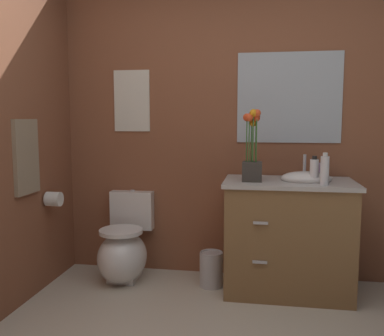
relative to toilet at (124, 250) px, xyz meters
The scene contains 12 objects.
wall_back 1.51m from the toilet, 15.33° to the left, with size 4.49×0.05×2.50m, color brown.
toilet is the anchor object (origin of this frame).
vanity_cabinet 1.29m from the toilet, ahead, with size 0.94×0.56×1.02m.
flower_vase 1.29m from the toilet, ahead, with size 0.14×0.14×0.52m.
soap_bottle 1.62m from the toilet, ahead, with size 0.06×0.06×0.15m.
lotion_bottle 1.59m from the toilet, ahead, with size 0.06×0.06×0.19m.
hand_wash_bottle 1.66m from the toilet, ahead, with size 0.06×0.06×0.22m.
trash_bin 0.71m from the toilet, ahead, with size 0.18×0.18×0.27m.
wall_poster 1.22m from the toilet, 90.00° to the left, with size 0.30×0.01×0.50m, color silver.
wall_mirror 1.77m from the toilet, 11.87° to the left, with size 0.80×0.01×0.70m, color #B2BCC6.
hanging_towel 1.05m from the toilet, 139.69° to the right, with size 0.03×0.28×0.52m, color gray.
toilet_paper_roll 0.68m from the toilet, 157.89° to the right, with size 0.11×0.11×0.11m, color white.
Camera 1 is at (0.19, -1.66, 1.29)m, focal length 39.47 mm.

